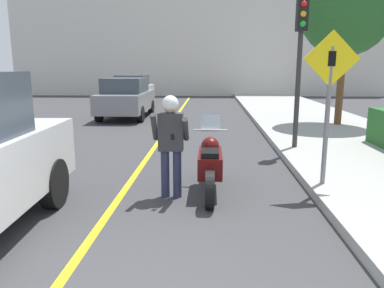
{
  "coord_description": "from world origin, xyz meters",
  "views": [
    {
      "loc": [
        0.9,
        -2.66,
        2.14
      ],
      "look_at": [
        0.58,
        3.76,
        0.81
      ],
      "focal_mm": 35.0,
      "sensor_mm": 36.0,
      "label": 1
    }
  ],
  "objects_px": {
    "motorcycle": "(210,164)",
    "street_tree": "(346,11)",
    "crossing_sign": "(329,94)",
    "parked_car_grey": "(126,98)",
    "person_biker": "(171,136)",
    "parked_car_silver": "(133,90)",
    "traffic_light": "(300,45)"
  },
  "relations": [
    {
      "from": "street_tree",
      "to": "person_biker",
      "type": "bearing_deg",
      "value": -124.86
    },
    {
      "from": "person_biker",
      "to": "traffic_light",
      "type": "relative_size",
      "value": 0.48
    },
    {
      "from": "crossing_sign",
      "to": "traffic_light",
      "type": "xyz_separation_m",
      "value": [
        0.17,
        3.01,
        0.94
      ]
    },
    {
      "from": "motorcycle",
      "to": "parked_car_silver",
      "type": "bearing_deg",
      "value": 106.39
    },
    {
      "from": "person_biker",
      "to": "parked_car_grey",
      "type": "relative_size",
      "value": 0.4
    },
    {
      "from": "traffic_light",
      "to": "street_tree",
      "type": "relative_size",
      "value": 0.67
    },
    {
      "from": "person_biker",
      "to": "traffic_light",
      "type": "xyz_separation_m",
      "value": [
        2.77,
        3.39,
        1.61
      ]
    },
    {
      "from": "motorcycle",
      "to": "street_tree",
      "type": "distance_m",
      "value": 9.0
    },
    {
      "from": "crossing_sign",
      "to": "traffic_light",
      "type": "distance_m",
      "value": 3.15
    },
    {
      "from": "person_biker",
      "to": "crossing_sign",
      "type": "bearing_deg",
      "value": 8.37
    },
    {
      "from": "parked_car_grey",
      "to": "parked_car_silver",
      "type": "bearing_deg",
      "value": 98.77
    },
    {
      "from": "street_tree",
      "to": "parked_car_grey",
      "type": "bearing_deg",
      "value": 162.92
    },
    {
      "from": "crossing_sign",
      "to": "motorcycle",
      "type": "bearing_deg",
      "value": -177.69
    },
    {
      "from": "traffic_light",
      "to": "person_biker",
      "type": "bearing_deg",
      "value": -129.23
    },
    {
      "from": "motorcycle",
      "to": "parked_car_silver",
      "type": "height_order",
      "value": "parked_car_silver"
    },
    {
      "from": "crossing_sign",
      "to": "parked_car_silver",
      "type": "distance_m",
      "value": 16.29
    },
    {
      "from": "person_biker",
      "to": "parked_car_silver",
      "type": "distance_m",
      "value": 15.81
    },
    {
      "from": "motorcycle",
      "to": "street_tree",
      "type": "height_order",
      "value": "street_tree"
    },
    {
      "from": "person_biker",
      "to": "motorcycle",
      "type": "bearing_deg",
      "value": 25.26
    },
    {
      "from": "crossing_sign",
      "to": "street_tree",
      "type": "xyz_separation_m",
      "value": [
        2.51,
        6.95,
        2.23
      ]
    },
    {
      "from": "traffic_light",
      "to": "street_tree",
      "type": "height_order",
      "value": "street_tree"
    },
    {
      "from": "parked_car_silver",
      "to": "parked_car_grey",
      "type": "bearing_deg",
      "value": -81.23
    },
    {
      "from": "street_tree",
      "to": "parked_car_grey",
      "type": "relative_size",
      "value": 1.26
    },
    {
      "from": "person_biker",
      "to": "parked_car_silver",
      "type": "relative_size",
      "value": 0.4
    },
    {
      "from": "motorcycle",
      "to": "crossing_sign",
      "type": "xyz_separation_m",
      "value": [
        1.95,
        0.08,
        1.21
      ]
    },
    {
      "from": "traffic_light",
      "to": "parked_car_silver",
      "type": "relative_size",
      "value": 0.85
    },
    {
      "from": "parked_car_grey",
      "to": "person_biker",
      "type": "bearing_deg",
      "value": -73.37
    },
    {
      "from": "motorcycle",
      "to": "parked_car_silver",
      "type": "relative_size",
      "value": 0.51
    },
    {
      "from": "street_tree",
      "to": "parked_car_grey",
      "type": "height_order",
      "value": "street_tree"
    },
    {
      "from": "motorcycle",
      "to": "street_tree",
      "type": "relative_size",
      "value": 0.4
    },
    {
      "from": "parked_car_grey",
      "to": "parked_car_silver",
      "type": "xyz_separation_m",
      "value": [
        -0.86,
        5.55,
        0.0
      ]
    },
    {
      "from": "crossing_sign",
      "to": "street_tree",
      "type": "height_order",
      "value": "street_tree"
    }
  ]
}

